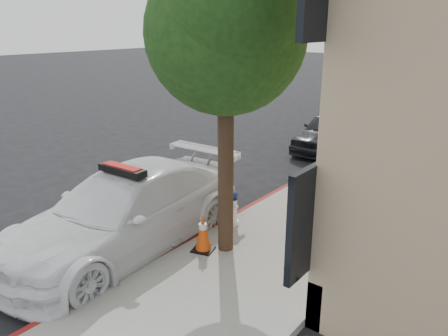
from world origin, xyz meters
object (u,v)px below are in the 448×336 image
(traffic_cone, at_px, (203,233))
(fire_hydrant, at_px, (232,208))
(police_car, at_px, (125,211))
(parked_car_far, at_px, (373,100))
(parked_car_mid, at_px, (331,131))

(traffic_cone, bearing_deg, fire_hydrant, 100.95)
(police_car, bearing_deg, parked_car_far, 91.05)
(parked_car_mid, xyz_separation_m, parked_car_far, (-1.16, 7.64, 0.00))
(traffic_cone, bearing_deg, parked_car_far, 98.81)
(police_car, relative_size, parked_car_mid, 1.37)
(parked_car_far, bearing_deg, parked_car_mid, -77.69)
(parked_car_far, relative_size, traffic_cone, 5.68)
(parked_car_mid, bearing_deg, fire_hydrant, -84.95)
(fire_hydrant, bearing_deg, police_car, -112.89)
(traffic_cone, bearing_deg, parked_car_mid, 98.98)
(police_car, xyz_separation_m, fire_hydrant, (1.25, 1.93, -0.28))
(parked_car_far, bearing_deg, fire_hydrant, -77.68)
(fire_hydrant, bearing_deg, parked_car_mid, 108.70)
(fire_hydrant, bearing_deg, parked_car_far, 108.69)
(fire_hydrant, bearing_deg, traffic_cone, -68.99)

